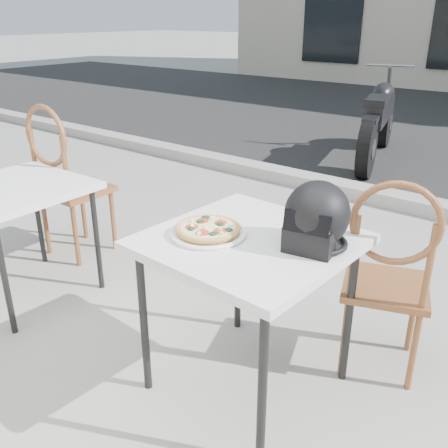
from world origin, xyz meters
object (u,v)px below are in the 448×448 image
Objects in this scene: plate at (208,233)px; cafe_table_side at (15,196)px; cafe_chair_main at (389,270)px; motorcycle at (379,121)px; pizza at (208,228)px; helmet at (316,218)px; cafe_chair_side at (64,174)px; cafe_table_main at (249,252)px.

cafe_table_side is at bearing -177.01° from plate.
cafe_chair_main is 4.12m from motorcycle.
helmet is at bearing 24.51° from pizza.
cafe_chair_main is at bearing -178.63° from cafe_chair_side.
cafe_table_main is at bearing 167.64° from cafe_chair_side.
pizza is 0.42× the size of cafe_table_side.
motorcycle is (-0.96, 4.37, -0.33)m from pizza.
cafe_chair_side is at bearing -115.11° from motorcycle.
cafe_table_main is 0.20m from plate.
cafe_chair_side is at bearing 163.66° from helmet.
helmet is at bearing -86.14° from motorcycle.
pizza is at bearing 64.30° from plate.
plate is 0.34× the size of cafe_chair_main.
plate is 1.11× the size of helmet.
cafe_table_main is at bearing 5.86° from cafe_table_side.
cafe_chair_side is at bearing 165.49° from plate.
plate reaches higher than cafe_table_main.
pizza is 0.88m from cafe_chair_main.
cafe_table_main is 1.63m from cafe_table_side.
pizza is 4.49m from motorcycle.
cafe_chair_main is at bearing -81.80° from motorcycle.
plate is (-0.16, -0.09, 0.08)m from cafe_table_main.
plate is 0.32× the size of cafe_chair_side.
motorcycle is (-1.12, 4.28, -0.23)m from cafe_table_main.
plate is 0.17× the size of motorcycle.
cafe_table_main is 0.83× the size of cafe_chair_main.
cafe_chair_side is at bearing 165.50° from pizza.
plate reaches higher than cafe_table_side.
helmet is at bearing 24.53° from plate.
cafe_table_main is 0.34m from helmet.
helmet is 0.41× the size of cafe_table_side.
pizza is at bearing 163.79° from cafe_chair_side.
cafe_table_side is (-1.46, -0.08, -0.13)m from plate.
motorcycle is (0.74, 3.93, -0.15)m from cafe_chair_side.
cafe_chair_main is at bearing 17.13° from cafe_table_side.
motorcycle reaches higher than pizza.
cafe_chair_side is (-1.70, 0.44, -0.19)m from pizza.
plate is at bearing 2.99° from cafe_table_side.
cafe_chair_side reaches higher than plate.
cafe_chair_main is 0.92× the size of cafe_chair_side.
cafe_chair_side reaches higher than cafe_table_side.
helmet reaches higher than plate.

